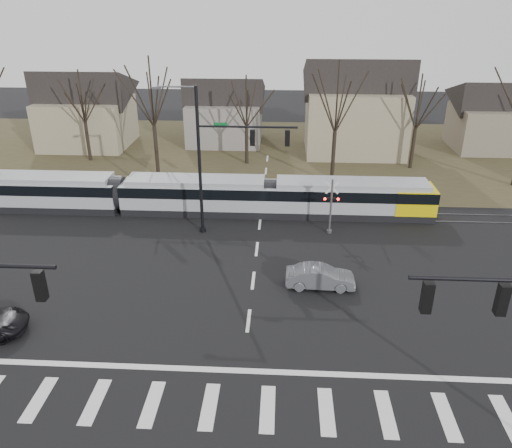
{
  "coord_description": "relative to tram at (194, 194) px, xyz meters",
  "views": [
    {
      "loc": [
        1.58,
        -19.33,
        15.47
      ],
      "look_at": [
        0.0,
        9.0,
        2.3
      ],
      "focal_mm": 35.0,
      "sensor_mm": 36.0,
      "label": 1
    }
  ],
  "objects": [
    {
      "name": "ground",
      "position": [
        5.14,
        -16.0,
        -1.5
      ],
      "size": [
        140.0,
        140.0,
        0.0
      ],
      "primitive_type": "plane",
      "color": "black"
    },
    {
      "name": "grass_verge",
      "position": [
        5.14,
        16.0,
        -1.5
      ],
      "size": [
        140.0,
        28.0,
        0.01
      ],
      "primitive_type": "cube",
      "color": "#38331E",
      "rests_on": "ground"
    },
    {
      "name": "house_a",
      "position": [
        -14.86,
        18.0,
        2.96
      ],
      "size": [
        9.72,
        8.64,
        8.6
      ],
      "color": "gray",
      "rests_on": "ground"
    },
    {
      "name": "house_b",
      "position": [
        0.14,
        20.0,
        2.47
      ],
      "size": [
        8.64,
        7.56,
        7.65
      ],
      "color": "slate",
      "rests_on": "ground"
    },
    {
      "name": "rail_pair",
      "position": [
        5.14,
        -0.2,
        -1.47
      ],
      "size": [
        90.0,
        1.52,
        0.06
      ],
      "color": "#59595E",
      "rests_on": "ground"
    },
    {
      "name": "crosswalk",
      "position": [
        5.14,
        -20.0,
        -1.49
      ],
      "size": [
        27.0,
        2.6,
        0.01
      ],
      "color": "silver",
      "rests_on": "ground"
    },
    {
      "name": "tree_row",
      "position": [
        7.14,
        10.0,
        3.5
      ],
      "size": [
        59.2,
        7.2,
        10.0
      ],
      "color": "black",
      "rests_on": "ground"
    },
    {
      "name": "house_d",
      "position": [
        29.14,
        19.0,
        2.47
      ],
      "size": [
        8.64,
        7.56,
        7.65
      ],
      "color": "#6D6250",
      "rests_on": "ground"
    },
    {
      "name": "tram",
      "position": [
        0.0,
        0.0,
        0.0
      ],
      "size": [
        36.32,
        2.7,
        2.75
      ],
      "color": "gray",
      "rests_on": "ground"
    },
    {
      "name": "house_c",
      "position": [
        14.14,
        17.0,
        3.73
      ],
      "size": [
        10.8,
        8.64,
        10.1
      ],
      "color": "gray",
      "rests_on": "ground"
    },
    {
      "name": "signal_pole_far",
      "position": [
        2.73,
        -3.5,
        4.2
      ],
      "size": [
        9.28,
        0.44,
        10.2
      ],
      "color": "black",
      "rests_on": "ground"
    },
    {
      "name": "stop_line",
      "position": [
        5.14,
        -17.8,
        -1.49
      ],
      "size": [
        28.0,
        0.35,
        0.01
      ],
      "primitive_type": "cube",
      "color": "silver",
      "rests_on": "ground"
    },
    {
      "name": "lane_dashes",
      "position": [
        5.14,
        -0.0,
        -1.49
      ],
      "size": [
        0.18,
        30.0,
        0.01
      ],
      "color": "silver",
      "rests_on": "ground"
    },
    {
      "name": "rail_crossing_signal",
      "position": [
        10.14,
        -3.21,
        0.39
      ],
      "size": [
        1.08,
        0.36,
        4.0
      ],
      "color": "#59595B",
      "rests_on": "ground"
    },
    {
      "name": "sedan",
      "position": [
        9.03,
        -10.47,
        -0.85
      ],
      "size": [
        1.51,
        4.0,
        1.3
      ],
      "primitive_type": "imported",
      "rotation": [
        0.0,
        0.0,
        1.55
      ],
      "color": "#5A5D63",
      "rests_on": "ground"
    }
  ]
}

